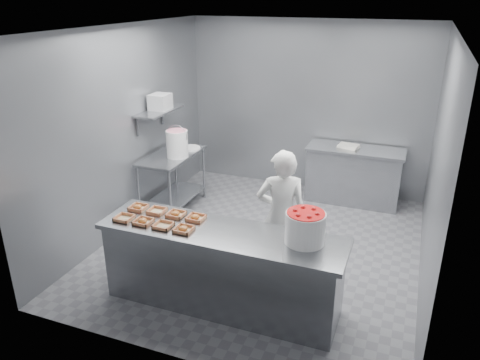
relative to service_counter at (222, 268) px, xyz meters
name	(u,v)px	position (x,y,z in m)	size (l,w,h in m)	color
floor	(262,246)	(0.00, 1.35, -0.45)	(4.50, 4.50, 0.00)	#4C4C51
ceiling	(266,28)	(0.00, 1.35, 2.35)	(4.50, 4.50, 0.00)	white
wall_back	(307,107)	(0.00, 3.60, 0.95)	(4.00, 0.04, 2.80)	slate
wall_left	(126,130)	(-2.00, 1.35, 0.95)	(0.04, 4.50, 2.80)	slate
wall_right	(437,167)	(2.00, 1.35, 0.95)	(0.04, 4.50, 2.80)	slate
service_counter	(222,268)	(0.00, 0.00, 0.00)	(2.60, 0.70, 0.90)	slate
prep_table	(173,174)	(-1.65, 1.95, 0.14)	(0.60, 1.20, 0.90)	slate
back_counter	(353,175)	(0.90, 3.25, 0.00)	(1.50, 0.60, 0.90)	slate
wall_shelf	(159,111)	(-1.82, 1.95, 1.10)	(0.35, 0.90, 0.03)	slate
tray_0	(124,218)	(-1.07, -0.14, 0.47)	(0.19, 0.18, 0.04)	tan
tray_1	(143,221)	(-0.84, -0.14, 0.47)	(0.19, 0.18, 0.06)	tan
tray_2	(163,225)	(-0.59, -0.14, 0.47)	(0.19, 0.18, 0.04)	tan
tray_3	(184,229)	(-0.36, -0.14, 0.47)	(0.19, 0.18, 0.06)	tan
tray_4	(138,207)	(-1.08, 0.14, 0.47)	(0.19, 0.18, 0.06)	tan
tray_5	(157,211)	(-0.83, 0.14, 0.47)	(0.19, 0.18, 0.04)	tan
tray_6	(176,214)	(-0.60, 0.14, 0.47)	(0.19, 0.18, 0.06)	tan
tray_7	(196,218)	(-0.36, 0.14, 0.47)	(0.19, 0.18, 0.06)	tan
worker	(281,215)	(0.41, 0.79, 0.34)	(0.58, 0.38, 1.58)	silver
strawberry_tub	(305,227)	(0.85, 0.08, 0.62)	(0.39, 0.39, 0.32)	silver
glaze_bucket	(177,143)	(-1.52, 1.90, 0.66)	(0.33, 0.32, 0.49)	silver
bucket_lid	(190,148)	(-1.51, 2.30, 0.46)	(0.32, 0.32, 0.02)	silver
rag	(191,146)	(-1.54, 2.39, 0.46)	(0.15, 0.13, 0.02)	#CCB28C
appliance	(160,102)	(-1.82, 2.00, 1.22)	(0.26, 0.30, 0.23)	gray
paper_stack	(349,146)	(0.78, 3.25, 0.47)	(0.30, 0.22, 0.05)	silver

